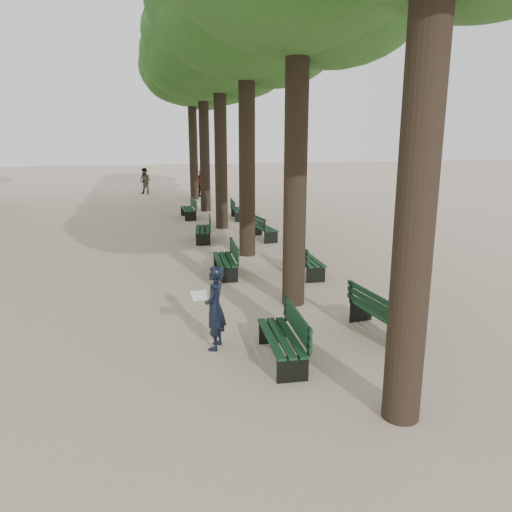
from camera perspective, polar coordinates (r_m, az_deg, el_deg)
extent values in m
plane|color=#C0A792|center=(8.81, 0.75, -12.41)|extent=(120.00, 120.00, 0.00)
cylinder|color=#33261C|center=(6.63, 18.31, 11.93)|extent=(0.52, 0.52, 7.50)
cylinder|color=#33261C|center=(11.20, 4.60, 13.03)|extent=(0.52, 0.52, 7.50)
cylinder|color=#33261C|center=(16.04, -1.05, 13.28)|extent=(0.52, 0.52, 7.50)
ellipsoid|color=#24591E|center=(16.48, -1.12, 27.14)|extent=(6.00, 6.00, 4.50)
cylinder|color=#33261C|center=(20.95, -4.07, 13.36)|extent=(0.52, 0.52, 7.50)
ellipsoid|color=#24591E|center=(21.29, -4.27, 24.05)|extent=(6.00, 6.00, 4.50)
cylinder|color=#33261C|center=(25.89, -5.94, 13.39)|extent=(0.52, 0.52, 7.50)
ellipsoid|color=#24591E|center=(26.17, -6.17, 22.07)|extent=(6.00, 6.00, 4.50)
cylinder|color=#33261C|center=(30.85, -7.22, 13.40)|extent=(0.52, 0.52, 7.50)
ellipsoid|color=#24591E|center=(31.09, -7.45, 20.70)|extent=(6.00, 6.00, 4.50)
cube|color=black|center=(8.88, 2.82, -10.58)|extent=(0.62, 1.83, 0.45)
cube|color=black|center=(8.79, 2.84, -9.25)|extent=(0.64, 1.83, 0.04)
cube|color=black|center=(8.75, 4.66, -7.47)|extent=(0.14, 1.80, 0.40)
cube|color=black|center=(14.13, -3.62, -1.28)|extent=(0.64, 1.83, 0.45)
cube|color=black|center=(14.07, -3.63, -0.39)|extent=(0.66, 1.83, 0.04)
cube|color=black|center=(14.04, -2.51, 0.72)|extent=(0.16, 1.80, 0.40)
cube|color=black|center=(18.70, -6.12, 2.39)|extent=(0.75, 1.85, 0.45)
cube|color=black|center=(18.66, -6.14, 3.07)|extent=(0.77, 1.86, 0.04)
cube|color=black|center=(18.61, -5.30, 3.91)|extent=(0.28, 1.79, 0.40)
cube|color=black|center=(23.90, -7.79, 4.82)|extent=(0.58, 1.82, 0.45)
cube|color=black|center=(23.87, -7.81, 5.36)|extent=(0.60, 1.82, 0.04)
cube|color=black|center=(23.87, -7.16, 6.03)|extent=(0.10, 1.80, 0.40)
cube|color=black|center=(10.29, 14.24, -7.52)|extent=(0.70, 1.84, 0.45)
cube|color=black|center=(10.21, 14.31, -6.34)|extent=(0.72, 1.84, 0.04)
cube|color=black|center=(9.98, 13.05, -5.10)|extent=(0.22, 1.79, 0.40)
cube|color=black|center=(14.20, 5.94, -1.25)|extent=(0.58, 1.82, 0.45)
cube|color=black|center=(14.14, 5.96, -0.37)|extent=(0.60, 1.82, 0.04)
cube|color=black|center=(14.00, 4.89, 0.64)|extent=(0.10, 1.80, 0.40)
cube|color=black|center=(18.92, 0.89, 2.60)|extent=(0.74, 1.85, 0.45)
cube|color=black|center=(18.88, 0.89, 3.27)|extent=(0.76, 1.85, 0.04)
cube|color=black|center=(18.73, 0.09, 4.03)|extent=(0.26, 1.79, 0.40)
cube|color=black|center=(23.47, -1.98, 4.78)|extent=(0.66, 1.84, 0.45)
cube|color=black|center=(23.44, -1.98, 5.32)|extent=(0.68, 1.84, 0.04)
cube|color=black|center=(23.37, -2.68, 5.96)|extent=(0.18, 1.80, 0.40)
imported|color=black|center=(9.21, -4.72, -5.91)|extent=(0.53, 0.71, 1.58)
cube|color=white|center=(9.09, -6.31, -4.48)|extent=(0.37, 0.29, 0.12)
imported|color=#262628|center=(32.06, -6.24, 8.26)|extent=(1.02, 0.87, 1.72)
imported|color=#262628|center=(34.18, -12.54, 8.36)|extent=(0.88, 0.76, 1.72)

